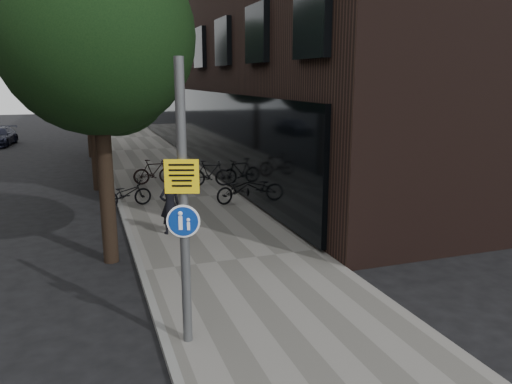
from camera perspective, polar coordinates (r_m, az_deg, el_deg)
name	(u,v)px	position (r m, az deg, el deg)	size (l,w,h in m)	color
ground	(278,330)	(9.26, 2.53, -15.43)	(120.00, 120.00, 0.00)	black
sidewalk	(183,199)	(18.38, -8.34, -0.84)	(4.50, 60.00, 0.12)	slate
curb_edge	(119,204)	(18.11, -15.34, -1.36)	(0.15, 60.00, 0.13)	slate
street_tree_near	(100,45)	(12.22, -17.43, 15.71)	(4.40, 4.40, 7.50)	black
street_tree_mid	(91,58)	(20.71, -18.37, 14.30)	(5.00, 5.00, 7.80)	black
street_tree_far	(87,64)	(29.71, -18.77, 13.67)	(5.00, 5.00, 7.80)	black
signpost	(184,206)	(7.90, -8.28, -1.57)	(0.51, 0.20, 4.59)	#595B5E
pedestrian	(170,205)	(14.08, -9.81, -1.47)	(0.60, 0.39, 1.64)	black
parked_bike_facade_near	(239,189)	(17.44, -1.93, 0.37)	(0.64, 1.83, 0.96)	black
parked_bike_facade_far	(210,173)	(20.12, -5.27, 2.15)	(0.50, 1.76, 1.06)	black
parked_bike_curb_near	(126,194)	(17.39, -14.63, -0.17)	(0.60, 1.73, 0.91)	black
parked_bike_curb_far	(154,172)	(20.89, -11.56, 2.30)	(0.48, 1.70, 1.02)	black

